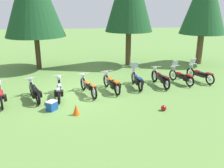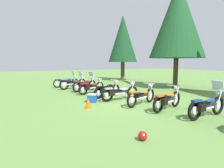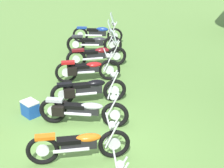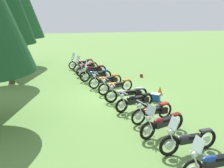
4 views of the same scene
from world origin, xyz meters
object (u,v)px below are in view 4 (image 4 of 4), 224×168
Objects in this scene: motorcycle_3 at (153,112)px; motorcycle_10 at (86,66)px; motorcycle_1 at (188,140)px; motorcycle_8 at (96,75)px; motorcycle_0 at (214,162)px; motorcycle_2 at (162,124)px; motorcycle_5 at (127,94)px; motorcycle_9 at (92,70)px; motorcycle_7 at (106,80)px; dropped_helmet at (141,75)px; traffic_cone at (160,90)px; picnic_cooler at (156,97)px; motorcycle_6 at (115,86)px; motorcycle_4 at (135,101)px; motorcycle_11 at (81,63)px; pine_tree_3 at (21,5)px.

motorcycle_3 is 10.22m from motorcycle_10.
motorcycle_8 is at bearing -86.20° from motorcycle_1.
motorcycle_2 is (2.83, 0.57, 0.01)m from motorcycle_0.
motorcycle_9 is (5.84, 1.29, 0.02)m from motorcycle_5.
motorcycle_7 is 8.74× the size of dropped_helmet.
traffic_cone is (6.36, -1.34, -0.23)m from motorcycle_1.
motorcycle_10 reaches higher than motorcycle_7.
picnic_cooler is at bearing -130.88° from motorcycle_3.
motorcycle_5 is 4.16× the size of picnic_cooler.
motorcycle_7 is 3.59m from dropped_helmet.
motorcycle_7 is 3.84× the size of picnic_cooler.
motorcycle_1 is 11.51m from motorcycle_9.
motorcycle_6 is (8.39, 1.37, -0.01)m from motorcycle_0.
motorcycle_7 is 3.50m from traffic_cone.
motorcycle_4 is 3.73× the size of picnic_cooler.
motorcycle_7 is at bearing 80.53° from motorcycle_10.
motorcycle_2 reaches higher than dropped_helmet.
motorcycle_7 is at bearing 36.33° from picnic_cooler.
motorcycle_6 is 2.58m from picnic_cooler.
motorcycle_3 is at bearing 167.26° from dropped_helmet.
motorcycle_2 is at bearing -81.58° from motorcycle_1.
motorcycle_3 is at bearing 93.02° from motorcycle_9.
motorcycle_11 reaches higher than motorcycle_5.
motorcycle_9 is (3.01, 0.59, -0.01)m from motorcycle_7.
motorcycle_11 is at bearing -115.25° from pine_tree_3.
motorcycle_6 is at bearing -103.87° from motorcycle_2.
motorcycle_3 reaches higher than dropped_helmet.
motorcycle_0 is 0.29× the size of pine_tree_3.
motorcycle_0 is 5.74m from motorcycle_4.
motorcycle_10 is at bearing -86.98° from motorcycle_9.
motorcycle_2 is 0.98× the size of motorcycle_11.
picnic_cooler is (2.51, -1.01, -0.24)m from motorcycle_3.
motorcycle_0 reaches higher than motorcycle_7.
pine_tree_3 is (3.55, 5.03, 4.66)m from motorcycle_10.
motorcycle_8 is at bearing 30.52° from picnic_cooler.
motorcycle_2 is 12.86m from motorcycle_11.
motorcycle_8 is 3.46m from dropped_helmet.
motorcycle_3 is 0.27× the size of pine_tree_3.
motorcycle_0 is at bearing 79.31° from motorcycle_2.
pine_tree_3 reaches higher than motorcycle_8.
motorcycle_10 is 1.36m from motorcycle_11.
motorcycle_1 is 1.48m from motorcycle_2.
motorcycle_7 is at bearing 104.09° from motorcycle_8.
motorcycle_11 is 5.60m from dropped_helmet.
motorcycle_5 is at bearing -88.83° from motorcycle_1.
motorcycle_2 is 1.01× the size of motorcycle_3.
motorcycle_8 reaches higher than motorcycle_10.
dropped_helmet is at bearing -123.88° from pine_tree_3.
motorcycle_4 is 0.90× the size of motorcycle_5.
motorcycle_2 and motorcycle_8 have the same top height.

